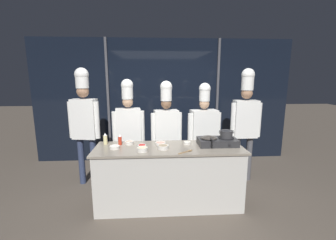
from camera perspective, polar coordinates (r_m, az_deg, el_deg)
ground_plane at (r=3.63m, az=0.26°, el=-20.41°), size 24.00×24.00×0.00m
window_wall_back at (r=5.04m, az=-1.18°, el=4.81°), size 5.69×0.09×2.70m
demo_counter at (r=3.42m, az=0.27°, el=-14.00°), size 2.14×0.69×0.89m
portable_stove at (r=3.42m, az=12.42°, el=-5.36°), size 0.57×0.34×0.11m
frying_pan at (r=3.36m, az=10.35°, el=-4.23°), size 0.24×0.42×0.04m
stock_pot at (r=3.43m, az=14.60°, el=-3.42°), size 0.21×0.18×0.11m
squeeze_bottle_oil at (r=3.49m, az=-15.63°, el=-4.65°), size 0.06×0.06×0.17m
squeeze_bottle_chili at (r=3.42m, az=-12.11°, el=-4.93°), size 0.05×0.05×0.16m
prep_bowl_shrimp at (r=3.37m, az=-1.94°, el=-5.90°), size 0.16×0.16×0.04m
prep_bowl_chicken at (r=3.43m, az=-9.83°, el=-5.65°), size 0.13×0.13×0.05m
prep_bowl_mushrooms at (r=3.17m, az=-1.29°, el=-6.80°), size 0.16×0.16×0.06m
prep_bowl_noodles at (r=3.09m, az=-6.55°, el=-7.33°), size 0.15×0.15×0.06m
prep_bowl_garlic at (r=3.40m, az=4.86°, el=-5.77°), size 0.11×0.11×0.04m
prep_bowl_bell_pepper at (r=3.27m, az=-6.65°, el=-6.51°), size 0.12×0.12×0.03m
prep_bowl_rice at (r=3.27m, az=-13.39°, el=-6.67°), size 0.14×0.14×0.04m
serving_spoon_slotted at (r=3.08m, az=5.11°, el=-7.87°), size 0.22×0.16×0.02m
chef_head at (r=4.07m, az=-20.44°, el=0.74°), size 0.53×0.27×2.04m
chef_sous at (r=3.92m, az=-10.01°, el=-1.38°), size 0.54×0.27×1.85m
chef_line at (r=3.83m, az=-0.45°, el=-1.71°), size 0.53×0.26×1.82m
chef_pastry at (r=4.02m, az=9.04°, el=-2.00°), size 0.60×0.31×1.79m
chef_apprentice at (r=4.20m, az=19.06°, el=0.78°), size 0.55×0.22×2.03m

